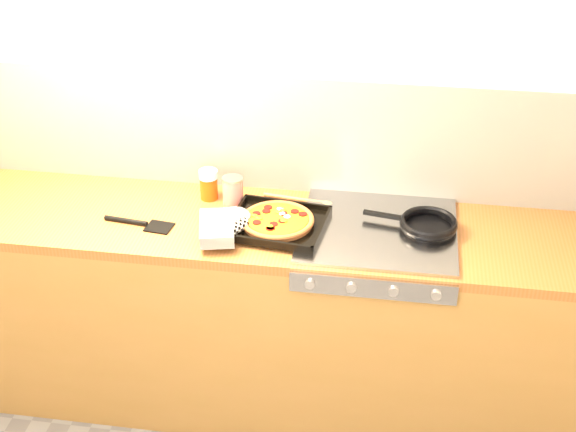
% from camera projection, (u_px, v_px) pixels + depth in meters
% --- Properties ---
extents(room_shell, '(3.20, 3.20, 3.20)m').
position_uv_depth(room_shell, '(275.00, 134.00, 3.27)').
color(room_shell, white).
rests_on(room_shell, ground).
extents(counter_run, '(3.20, 0.62, 0.90)m').
position_uv_depth(counter_run, '(265.00, 313.00, 3.38)').
color(counter_run, olive).
rests_on(counter_run, ground).
extents(stovetop, '(0.60, 0.56, 0.02)m').
position_uv_depth(stovetop, '(378.00, 230.00, 3.09)').
color(stovetop, '#9E9FA4').
rests_on(stovetop, counter_run).
extents(pizza_on_tray, '(0.50, 0.41, 0.06)m').
position_uv_depth(pizza_on_tray, '(261.00, 222.00, 3.08)').
color(pizza_on_tray, black).
rests_on(pizza_on_tray, stovetop).
extents(frying_pan, '(0.38, 0.26, 0.04)m').
position_uv_depth(frying_pan, '(427.00, 224.00, 3.08)').
color(frying_pan, black).
rests_on(frying_pan, stovetop).
extents(tomato_can, '(0.11, 0.11, 0.12)m').
position_uv_depth(tomato_can, '(233.00, 191.00, 3.25)').
color(tomato_can, '#A70D11').
rests_on(tomato_can, counter_run).
extents(juice_glass, '(0.10, 0.10, 0.13)m').
position_uv_depth(juice_glass, '(209.00, 184.00, 3.29)').
color(juice_glass, '#E0450D').
rests_on(juice_glass, counter_run).
extents(wooden_spoon, '(0.30, 0.07, 0.02)m').
position_uv_depth(wooden_spoon, '(305.00, 200.00, 3.29)').
color(wooden_spoon, '#9F7243').
rests_on(wooden_spoon, counter_run).
extents(black_spatula, '(0.29, 0.10, 0.02)m').
position_uv_depth(black_spatula, '(140.00, 223.00, 3.14)').
color(black_spatula, black).
rests_on(black_spatula, counter_run).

